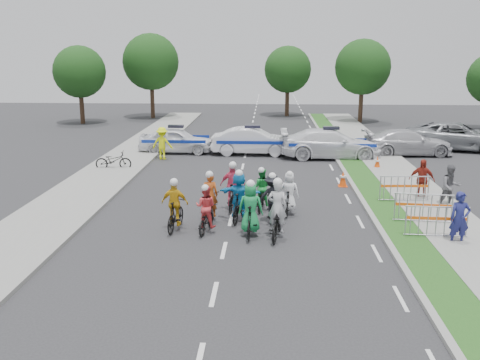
# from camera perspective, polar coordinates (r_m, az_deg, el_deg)

# --- Properties ---
(ground) EXTENTS (90.00, 90.00, 0.00)m
(ground) POSITION_cam_1_polar(r_m,az_deg,el_deg) (16.41, -1.73, -7.51)
(ground) COLOR #28282B
(ground) RESTS_ON ground
(curb_right) EXTENTS (0.20, 60.00, 0.12)m
(curb_right) POSITION_cam_1_polar(r_m,az_deg,el_deg) (21.41, 13.15, -2.58)
(curb_right) COLOR gray
(curb_right) RESTS_ON ground
(grass_strip) EXTENTS (1.20, 60.00, 0.11)m
(grass_strip) POSITION_cam_1_polar(r_m,az_deg,el_deg) (21.55, 14.98, -2.60)
(grass_strip) COLOR #184C18
(grass_strip) RESTS_ON ground
(sidewalk_right) EXTENTS (2.40, 60.00, 0.13)m
(sidewalk_right) POSITION_cam_1_polar(r_m,az_deg,el_deg) (21.99, 19.58, -2.58)
(sidewalk_right) COLOR gray
(sidewalk_right) RESTS_ON ground
(sidewalk_left) EXTENTS (3.00, 60.00, 0.13)m
(sidewalk_left) POSITION_cam_1_polar(r_m,az_deg,el_deg) (22.47, -17.41, -2.07)
(sidewalk_left) COLOR gray
(sidewalk_left) RESTS_ON ground
(rider_0) EXTENTS (0.97, 2.05, 2.01)m
(rider_0) POSITION_cam_1_polar(r_m,az_deg,el_deg) (17.34, 3.97, -4.04)
(rider_0) COLOR black
(rider_0) RESTS_ON ground
(rider_1) EXTENTS (0.83, 1.85, 1.91)m
(rider_1) POSITION_cam_1_polar(r_m,az_deg,el_deg) (17.39, 1.13, -3.67)
(rider_1) COLOR black
(rider_1) RESTS_ON ground
(rider_2) EXTENTS (0.81, 1.69, 1.66)m
(rider_2) POSITION_cam_1_polar(r_m,az_deg,el_deg) (17.86, -3.66, -3.63)
(rider_2) COLOR black
(rider_2) RESTS_ON ground
(rider_3) EXTENTS (0.96, 1.79, 1.83)m
(rider_3) POSITION_cam_1_polar(r_m,az_deg,el_deg) (18.09, -6.93, -3.21)
(rider_3) COLOR black
(rider_3) RESTS_ON ground
(rider_4) EXTENTS (1.07, 1.85, 1.83)m
(rider_4) POSITION_cam_1_polar(r_m,az_deg,el_deg) (18.77, 3.43, -2.47)
(rider_4) COLOR black
(rider_4) RESTS_ON ground
(rider_5) EXTENTS (1.57, 1.86, 1.89)m
(rider_5) POSITION_cam_1_polar(r_m,az_deg,el_deg) (18.88, -0.09, -2.09)
(rider_5) COLOR black
(rider_5) RESTS_ON ground
(rider_6) EXTENTS (0.77, 1.85, 1.85)m
(rider_6) POSITION_cam_1_polar(r_m,az_deg,el_deg) (18.98, -3.21, -2.60)
(rider_6) COLOR black
(rider_6) RESTS_ON ground
(rider_7) EXTENTS (0.77, 1.65, 1.67)m
(rider_7) POSITION_cam_1_polar(r_m,az_deg,el_deg) (19.74, 5.25, -1.85)
(rider_7) COLOR black
(rider_7) RESTS_ON ground
(rider_8) EXTENTS (0.75, 1.69, 1.67)m
(rider_8) POSITION_cam_1_polar(r_m,az_deg,el_deg) (20.29, 2.27, -1.46)
(rider_8) COLOR black
(rider_8) RESTS_ON ground
(rider_9) EXTENTS (0.99, 1.85, 1.91)m
(rider_9) POSITION_cam_1_polar(r_m,az_deg,el_deg) (20.18, -0.76, -1.23)
(rider_9) COLOR black
(rider_9) RESTS_ON ground
(police_car_0) EXTENTS (4.40, 1.86, 1.49)m
(police_car_0) POSITION_cam_1_polar(r_m,az_deg,el_deg) (31.80, -6.81, 4.24)
(police_car_0) COLOR white
(police_car_0) RESTS_ON ground
(police_car_1) EXTENTS (4.73, 1.74, 1.55)m
(police_car_1) POSITION_cam_1_polar(r_m,az_deg,el_deg) (31.05, 1.33, 4.16)
(police_car_1) COLOR white
(police_car_1) RESTS_ON ground
(police_car_2) EXTENTS (5.60, 2.28, 1.62)m
(police_car_2) POSITION_cam_1_polar(r_m,az_deg,el_deg) (30.39, 9.63, 3.83)
(police_car_2) COLOR white
(police_car_2) RESTS_ON ground
(civilian_sedan) EXTENTS (5.21, 2.42, 1.47)m
(civilian_sedan) POSITION_cam_1_polar(r_m,az_deg,el_deg) (32.36, 17.45, 3.85)
(civilian_sedan) COLOR silver
(civilian_sedan) RESTS_ON ground
(civilian_suv) EXTENTS (6.51, 4.17, 1.67)m
(civilian_suv) POSITION_cam_1_polar(r_m,az_deg,el_deg) (35.11, 22.12, 4.37)
(civilian_suv) COLOR gray
(civilian_suv) RESTS_ON ground
(spectator_0) EXTENTS (0.63, 0.42, 1.72)m
(spectator_0) POSITION_cam_1_polar(r_m,az_deg,el_deg) (17.89, 22.39, -3.85)
(spectator_0) COLOR navy
(spectator_0) RESTS_ON ground
(spectator_1) EXTENTS (0.89, 0.74, 1.68)m
(spectator_1) POSITION_cam_1_polar(r_m,az_deg,el_deg) (22.00, 21.54, -0.66)
(spectator_1) COLOR #57565B
(spectator_1) RESTS_ON ground
(spectator_2) EXTENTS (1.07, 0.72, 1.70)m
(spectator_2) POSITION_cam_1_polar(r_m,az_deg,el_deg) (22.71, 18.81, 0.03)
(spectator_2) COLOR maroon
(spectator_2) RESTS_ON ground
(marshal_hiviz) EXTENTS (1.25, 0.84, 1.80)m
(marshal_hiviz) POSITION_cam_1_polar(r_m,az_deg,el_deg) (29.92, -8.28, 3.89)
(marshal_hiviz) COLOR #EEFF0D
(marshal_hiviz) RESTS_ON ground
(barrier_0) EXTENTS (2.02, 0.59, 1.12)m
(barrier_0) POSITION_cam_1_polar(r_m,az_deg,el_deg) (18.21, 20.19, -4.33)
(barrier_0) COLOR #A5A8AD
(barrier_0) RESTS_ON ground
(barrier_1) EXTENTS (2.04, 0.72, 1.12)m
(barrier_1) POSITION_cam_1_polar(r_m,az_deg,el_deg) (19.59, 18.94, -2.98)
(barrier_1) COLOR #A5A8AD
(barrier_1) RESTS_ON ground
(barrier_2) EXTENTS (2.02, 0.61, 1.12)m
(barrier_2) POSITION_cam_1_polar(r_m,az_deg,el_deg) (22.06, 17.11, -1.01)
(barrier_2) COLOR #A5A8AD
(barrier_2) RESTS_ON ground
(cone_0) EXTENTS (0.40, 0.40, 0.70)m
(cone_0) POSITION_cam_1_polar(r_m,az_deg,el_deg) (24.22, 10.92, 0.11)
(cone_0) COLOR #F24C0C
(cone_0) RESTS_ON ground
(cone_1) EXTENTS (0.40, 0.40, 0.70)m
(cone_1) POSITION_cam_1_polar(r_m,az_deg,el_deg) (28.08, 14.44, 1.79)
(cone_1) COLOR #F24C0C
(cone_1) RESTS_ON ground
(parked_bike) EXTENTS (1.86, 0.82, 0.95)m
(parked_bike) POSITION_cam_1_polar(r_m,az_deg,el_deg) (27.84, -13.36, 2.04)
(parked_bike) COLOR black
(parked_bike) RESTS_ON ground
(tree_0) EXTENTS (4.20, 4.20, 6.30)m
(tree_0) POSITION_cam_1_polar(r_m,az_deg,el_deg) (45.90, -16.76, 10.99)
(tree_0) COLOR #382619
(tree_0) RESTS_ON ground
(tree_1) EXTENTS (4.55, 4.55, 6.82)m
(tree_1) POSITION_cam_1_polar(r_m,az_deg,el_deg) (45.91, 12.96, 11.65)
(tree_1) COLOR #382619
(tree_1) RESTS_ON ground
(tree_3) EXTENTS (4.90, 4.90, 7.35)m
(tree_3) POSITION_cam_1_polar(r_m,az_deg,el_deg) (48.36, -9.48, 12.32)
(tree_3) COLOR #382619
(tree_3) RESTS_ON ground
(tree_4) EXTENTS (4.20, 4.20, 6.30)m
(tree_4) POSITION_cam_1_polar(r_m,az_deg,el_deg) (49.29, 5.12, 11.65)
(tree_4) COLOR #382619
(tree_4) RESTS_ON ground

